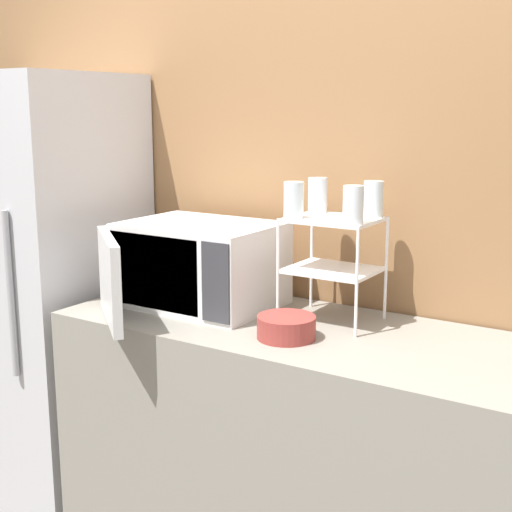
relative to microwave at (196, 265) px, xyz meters
The scene contains 10 objects.
wall_back 0.65m from the microwave, 32.70° to the left, with size 8.00×0.06×2.60m.
counter 0.79m from the microwave, ahead, with size 1.75×0.63×0.92m.
microwave is the anchor object (origin of this frame).
dish_rack 0.50m from the microwave, 10.52° to the left, with size 0.29×0.24×0.34m.
glass_front_left 0.46m from the microwave, ahead, with size 0.06×0.06×0.12m.
glass_back_right 0.66m from the microwave, 16.18° to the left, with size 0.06×0.06×0.12m.
glass_front_right 0.64m from the microwave, ahead, with size 0.06×0.06×0.12m.
glass_back_left 0.49m from the microwave, 23.81° to the left, with size 0.06×0.06×0.12m.
bowl 0.49m from the microwave, 17.99° to the right, with size 0.18×0.18×0.07m.
refrigerator 0.82m from the microwave, behind, with size 0.73×0.64×1.74m.
Camera 1 is at (0.97, -1.59, 1.61)m, focal length 50.00 mm.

